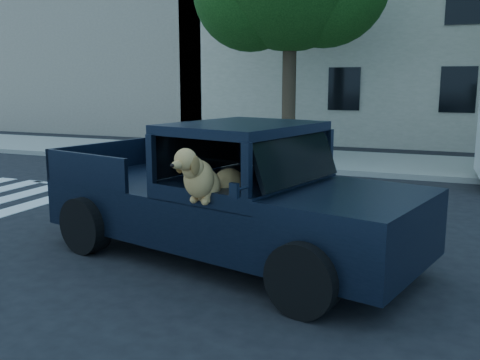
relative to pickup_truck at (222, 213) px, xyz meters
The scene contains 4 objects.
ground 2.15m from the pickup_truck, ahead, with size 120.00×120.00×0.00m, color black.
far_sidewalk 9.59m from the pickup_truck, 77.69° to the left, with size 60.00×4.00×0.15m, color gray.
building_left 21.37m from the pickup_truck, 127.88° to the left, with size 12.00×6.00×8.00m, color tan.
pickup_truck is the anchor object (origin of this frame).
Camera 1 is at (0.97, -6.96, 2.53)m, focal length 40.00 mm.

